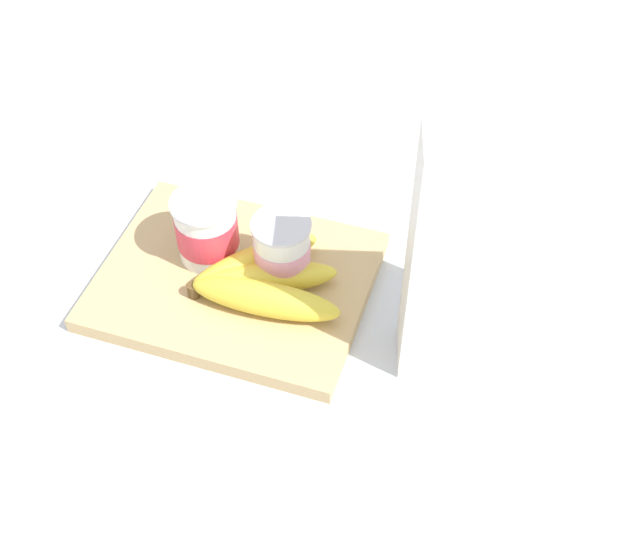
% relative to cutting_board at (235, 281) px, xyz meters
% --- Properties ---
extents(ground_plane, '(2.40, 2.40, 0.00)m').
position_rel_cutting_board_xyz_m(ground_plane, '(0.00, 0.00, -0.01)').
color(ground_plane, silver).
extents(cutting_board, '(0.30, 0.24, 0.02)m').
position_rel_cutting_board_xyz_m(cutting_board, '(0.00, 0.00, 0.00)').
color(cutting_board, tan).
rests_on(cutting_board, ground_plane).
extents(cereal_box, '(0.20, 0.11, 0.30)m').
position_rel_cutting_board_xyz_m(cereal_box, '(0.29, -0.01, 0.14)').
color(cereal_box, white).
rests_on(cereal_box, ground_plane).
extents(yogurt_cup_front, '(0.08, 0.08, 0.08)m').
position_rel_cutting_board_xyz_m(yogurt_cup_front, '(-0.04, 0.02, 0.05)').
color(yogurt_cup_front, white).
rests_on(yogurt_cup_front, cutting_board).
extents(yogurt_cup_back, '(0.07, 0.07, 0.08)m').
position_rel_cutting_board_xyz_m(yogurt_cup_back, '(0.05, 0.02, 0.05)').
color(yogurt_cup_back, white).
rests_on(yogurt_cup_back, cutting_board).
extents(banana_bunch, '(0.18, 0.14, 0.04)m').
position_rel_cutting_board_xyz_m(banana_bunch, '(0.04, -0.01, 0.03)').
color(banana_bunch, yellow).
rests_on(banana_bunch, cutting_board).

